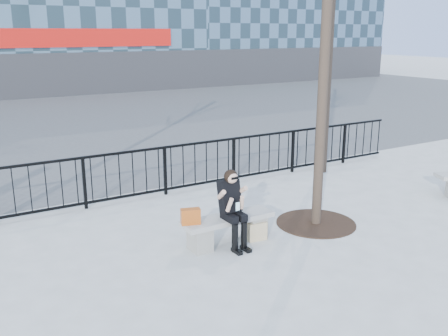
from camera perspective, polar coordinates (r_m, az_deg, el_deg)
ground at (r=8.72m, az=0.47°, el=-8.55°), size 120.00×120.00×0.00m
street_surface at (r=22.47m, az=-20.08°, el=5.36°), size 60.00×23.00×0.01m
railing at (r=11.05m, az=-7.69°, el=-0.44°), size 14.00×0.06×1.10m
tree_grate at (r=9.70m, az=10.45°, el=-6.20°), size 1.50×1.50×0.02m
bench_main at (r=8.60m, az=0.48°, el=-6.72°), size 1.65×0.46×0.49m
seated_woman at (r=8.34m, az=1.06°, el=-4.72°), size 0.50×0.64×1.34m
handbag at (r=8.18m, az=-3.84°, el=-5.55°), size 0.35×0.24×0.26m
shopping_bag at (r=8.78m, az=3.79°, el=-7.24°), size 0.36×0.17×0.33m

